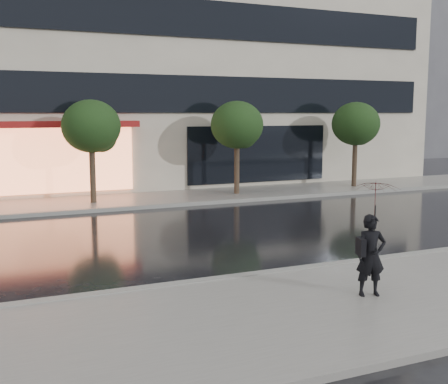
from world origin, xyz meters
TOP-DOWN VIEW (x-y plane):
  - ground at (0.00, 0.00)m, footprint 120.00×120.00m
  - sidewalk_near at (0.00, -3.25)m, footprint 60.00×4.50m
  - sidewalk_far at (0.00, 10.25)m, footprint 60.00×3.50m
  - curb_near at (0.00, -1.00)m, footprint 60.00×0.25m
  - curb_far at (0.00, 8.50)m, footprint 60.00×0.25m
  - office_building at (-0.00, 17.97)m, footprint 30.00×12.76m
  - bg_building_right at (26.00, 28.00)m, footprint 12.00×12.00m
  - tree_mid_west at (-2.94, 10.03)m, footprint 2.20×2.20m
  - tree_mid_east at (3.06, 10.03)m, footprint 2.20×2.20m
  - tree_far_east at (9.06, 10.03)m, footprint 2.20×2.20m
  - pedestrian_with_umbrella at (-0.31, -3.12)m, footprint 1.05×1.06m

SIDE VIEW (x-z plane):
  - ground at x=0.00m, z-range 0.00..0.00m
  - sidewalk_near at x=0.00m, z-range 0.00..0.12m
  - sidewalk_far at x=0.00m, z-range 0.00..0.12m
  - curb_near at x=0.00m, z-range 0.00..0.14m
  - curb_far at x=0.00m, z-range 0.00..0.14m
  - pedestrian_with_umbrella at x=-0.31m, z-range 0.45..2.61m
  - tree_mid_west at x=-2.94m, z-range 0.93..4.92m
  - tree_mid_east at x=3.06m, z-range 0.93..4.92m
  - tree_far_east at x=9.06m, z-range 0.93..4.92m
  - bg_building_right at x=26.00m, z-range 0.00..16.00m
  - office_building at x=0.00m, z-range 0.00..18.00m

